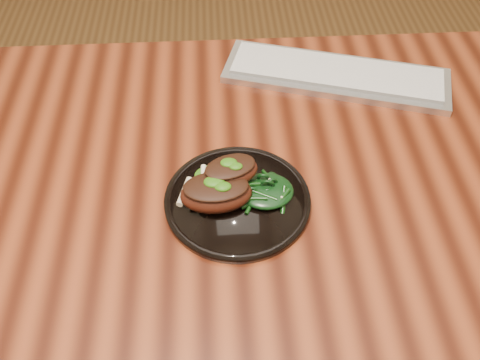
% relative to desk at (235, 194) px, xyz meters
% --- Properties ---
extents(desk, '(1.60, 0.80, 0.75)m').
position_rel_desk_xyz_m(desk, '(0.00, 0.00, 0.00)').
color(desk, '#320F06').
rests_on(desk, ground).
extents(plate, '(0.25, 0.25, 0.01)m').
position_rel_desk_xyz_m(plate, '(0.00, -0.09, 0.09)').
color(plate, black).
rests_on(plate, desk).
extents(lamb_chop_front, '(0.13, 0.09, 0.05)m').
position_rel_desk_xyz_m(lamb_chop_front, '(-0.04, -0.10, 0.12)').
color(lamb_chop_front, '#3C150B').
rests_on(lamb_chop_front, plate).
extents(lamb_chop_back, '(0.11, 0.09, 0.04)m').
position_rel_desk_xyz_m(lamb_chop_back, '(-0.01, -0.07, 0.14)').
color(lamb_chop_back, '#3C150B').
rests_on(lamb_chop_back, plate).
extents(herb_smear, '(0.08, 0.05, 0.01)m').
position_rel_desk_xyz_m(herb_smear, '(-0.03, -0.04, 0.10)').
color(herb_smear, '#184A07').
rests_on(herb_smear, plate).
extents(greens_heap, '(0.09, 0.09, 0.03)m').
position_rel_desk_xyz_m(greens_heap, '(0.05, -0.09, 0.11)').
color(greens_heap, black).
rests_on(greens_heap, plate).
extents(keyboard, '(0.49, 0.27, 0.02)m').
position_rel_desk_xyz_m(keyboard, '(0.23, 0.24, 0.09)').
color(keyboard, '#BCBDC0').
rests_on(keyboard, desk).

